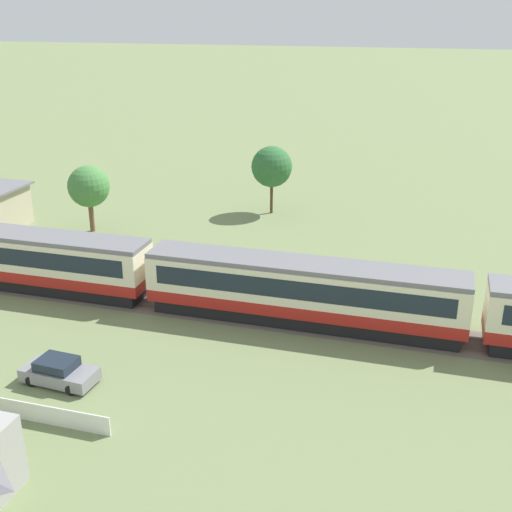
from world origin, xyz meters
The scene contains 5 objects.
passenger_train centered at (-14.67, -0.49, 2.33)m, with size 105.74×3.13×4.20m.
railway_track centered at (-18.79, -0.49, 0.01)m, with size 153.37×3.60×0.04m.
parked_car_grey centered at (-26.08, -11.17, 0.67)m, with size 4.20×2.11×1.42m.
yard_tree_0 centered at (-37.15, 11.95, 4.17)m, with size 3.71×3.71×6.05m.
yard_tree_2 centered at (-22.89, 21.80, 4.66)m, with size 3.96×3.96×6.66m.
Camera 1 is at (-7.47, -37.10, 19.17)m, focal length 45.00 mm.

